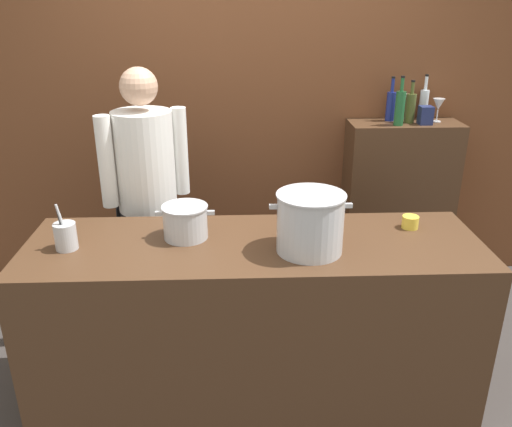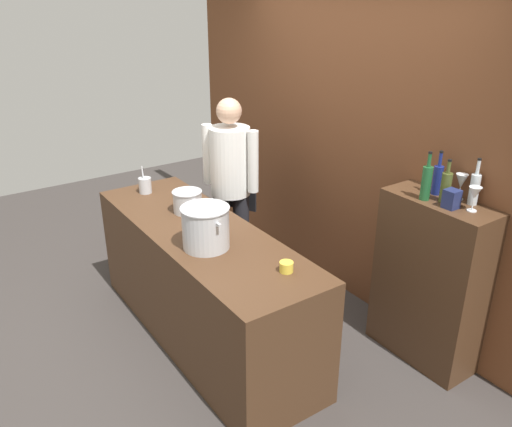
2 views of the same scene
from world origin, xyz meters
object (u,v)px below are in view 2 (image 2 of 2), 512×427
object	(u,v)px
wine_bottle_green	(426,182)
wine_glass_tall	(461,182)
utensil_crock	(145,185)
wine_glass_wide	(475,194)
stockpot_small	(187,202)
butter_jar	(286,267)
chef	(231,180)
spice_tin_navy	(452,199)
wine_bottle_olive	(446,186)
wine_bottle_clear	(474,188)
stockpot_large	(206,227)
wine_bottle_cobalt	(438,179)

from	to	relation	value
wine_bottle_green	wine_glass_tall	bearing A→B (deg)	55.72
utensil_crock	wine_glass_wide	xyz separation A→B (m)	(2.18, 1.23, 0.36)
stockpot_small	butter_jar	bearing A→B (deg)	3.40
chef	wine_glass_wide	world-z (taller)	chef
wine_bottle_green	spice_tin_navy	bearing A→B (deg)	6.37
wine_bottle_olive	wine_glass_wide	bearing A→B (deg)	4.48
wine_bottle_green	stockpot_small	bearing A→B (deg)	-142.23
wine_bottle_green	wine_bottle_clear	size ratio (longest dim) A/B	1.06
stockpot_large	stockpot_small	size ratio (longest dim) A/B	1.31
wine_glass_wide	stockpot_large	bearing A→B (deg)	-128.68
chef	spice_tin_navy	world-z (taller)	chef
stockpot_large	butter_jar	xyz separation A→B (m)	(0.56, 0.24, -0.11)
butter_jar	wine_bottle_clear	distance (m)	1.29
spice_tin_navy	stockpot_small	bearing A→B (deg)	-145.24
stockpot_large	wine_glass_wide	xyz separation A→B (m)	(1.04, 1.30, 0.29)
stockpot_large	spice_tin_navy	distance (m)	1.56
stockpot_large	wine_bottle_green	world-z (taller)	wine_bottle_green
butter_jar	spice_tin_navy	distance (m)	1.11
utensil_crock	wine_bottle_green	xyz separation A→B (m)	(1.89, 1.14, 0.37)
chef	wine_bottle_cobalt	xyz separation A→B (m)	(1.59, 0.62, 0.36)
utensil_crock	wine_bottle_olive	size ratio (longest dim) A/B	0.81
wine_bottle_clear	butter_jar	bearing A→B (deg)	-109.76
stockpot_large	wine_glass_tall	distance (m)	1.67
spice_tin_navy	butter_jar	bearing A→B (deg)	-110.85
utensil_crock	wine_bottle_clear	xyz separation A→B (m)	(2.12, 1.33, 0.36)
butter_jar	wine_bottle_green	size ratio (longest dim) A/B	0.27
stockpot_small	butter_jar	size ratio (longest dim) A/B	3.40
wine_bottle_cobalt	wine_bottle_clear	bearing A→B (deg)	10.93
spice_tin_navy	chef	bearing A→B (deg)	-164.30
chef	wine_glass_wide	bearing A→B (deg)	169.13
spice_tin_navy	wine_bottle_cobalt	bearing A→B (deg)	150.13
chef	stockpot_small	size ratio (longest dim) A/B	5.72
chef	spice_tin_navy	distance (m)	1.89
stockpot_small	wine_glass_tall	xyz separation A→B (m)	(1.46, 1.22, 0.35)
butter_jar	spice_tin_navy	size ratio (longest dim) A/B	0.71
wine_glass_tall	chef	bearing A→B (deg)	-158.94
wine_bottle_green	wine_bottle_olive	bearing A→B (deg)	37.75
chef	stockpot_large	distance (m)	1.13
chef	wine_bottle_olive	world-z (taller)	chef
wine_bottle_green	wine_glass_wide	distance (m)	0.30
utensil_crock	stockpot_large	bearing A→B (deg)	-3.21
spice_tin_navy	utensil_crock	bearing A→B (deg)	-150.72
utensil_crock	wine_bottle_clear	distance (m)	2.52
stockpot_large	utensil_crock	distance (m)	1.15
chef	stockpot_small	world-z (taller)	chef
wine_bottle_green	utensil_crock	bearing A→B (deg)	-148.84
wine_bottle_clear	wine_glass_tall	distance (m)	0.10
wine_glass_tall	stockpot_small	bearing A→B (deg)	-140.16
wine_bottle_clear	wine_bottle_olive	world-z (taller)	wine_bottle_clear
chef	wine_bottle_clear	bearing A→B (deg)	172.43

